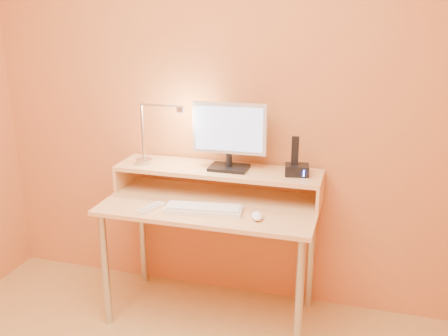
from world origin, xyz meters
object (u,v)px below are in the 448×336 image
(lamp_base, at_px, (144,161))
(remote_control, at_px, (151,208))
(monitor_panel, at_px, (230,128))
(phone_dock, at_px, (297,170))
(keyboard, at_px, (204,210))
(mouse, at_px, (257,216))

(lamp_base, relative_size, remote_control, 0.57)
(monitor_panel, xyz_separation_m, phone_dock, (0.39, -0.01, -0.21))
(phone_dock, bearing_deg, keyboard, -158.31)
(mouse, height_order, remote_control, mouse)
(keyboard, bearing_deg, phone_dock, 24.07)
(monitor_panel, height_order, mouse, monitor_panel)
(keyboard, bearing_deg, lamp_base, 144.40)
(monitor_panel, xyz_separation_m, lamp_base, (-0.52, -0.04, -0.23))
(phone_dock, distance_m, remote_control, 0.83)
(monitor_panel, relative_size, remote_control, 2.44)
(mouse, bearing_deg, keyboard, 161.30)
(lamp_base, height_order, phone_dock, phone_dock)
(monitor_panel, bearing_deg, keyboard, -105.00)
(phone_dock, xyz_separation_m, keyboard, (-0.46, -0.28, -0.18))
(monitor_panel, relative_size, keyboard, 1.03)
(monitor_panel, height_order, phone_dock, monitor_panel)
(keyboard, height_order, remote_control, keyboard)
(remote_control, bearing_deg, lamp_base, 139.61)
(lamp_base, bearing_deg, mouse, -19.53)
(lamp_base, height_order, mouse, lamp_base)
(phone_dock, distance_m, mouse, 0.38)
(monitor_panel, height_order, remote_control, monitor_panel)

